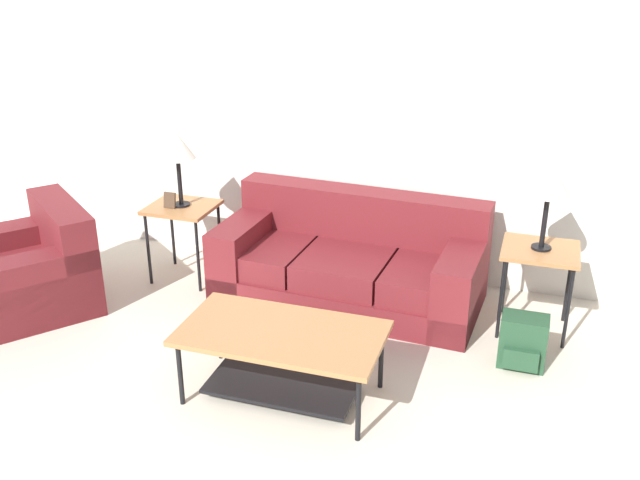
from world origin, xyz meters
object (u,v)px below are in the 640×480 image
Objects in this scene: armchair at (30,272)px; coffee_table at (282,348)px; table_lamp_left at (177,147)px; side_table_right at (540,258)px; backpack at (523,342)px; table_lamp_right at (550,182)px; side_table_left at (182,214)px; couch at (350,264)px.

coffee_table is (2.31, -0.53, 0.06)m from armchair.
table_lamp_left reaches higher than armchair.
side_table_right reaches higher than backpack.
armchair is at bearing -167.70° from table_lamp_right.
armchair is 2.07× the size of side_table_right.
side_table_right is at bearing 0.00° from side_table_left.
couch reaches higher than side_table_right.
couch is 5.75× the size of backpack.
table_lamp_right is at bearing 0.00° from table_lamp_left.
table_lamp_right is at bearing 85.34° from backpack.
backpack is (1.42, 0.83, -0.17)m from coffee_table.
side_table_left is (-1.43, -0.08, 0.29)m from couch.
armchair is at bearing -167.70° from side_table_right.
side_table_right is 2.92m from table_lamp_left.
side_table_left is 1.78× the size of backpack.
side_table_left is at bearing 135.85° from coffee_table.
table_lamp_right reaches higher than side_table_right.
table_lamp_right is at bearing -90.00° from side_table_right.
side_table_left is at bearing 180.00° from table_lamp_right.
table_lamp_left is at bearing 42.01° from armchair.
side_table_left is 1.00× the size of side_table_right.
table_lamp_left reaches higher than couch.
armchair is 2.17× the size of table_lamp_right.
couch is 1.46m from side_table_right.
couch is at bearing 176.70° from side_table_right.
couch is 3.24× the size of side_table_left.
side_table_right reaches higher than coffee_table.
side_table_left is 0.57m from table_lamp_left.
coffee_table is at bearing -44.15° from side_table_left.
backpack is (-0.04, -0.53, -0.40)m from side_table_right.
table_lamp_right reaches higher than armchair.
armchair is at bearing -137.99° from side_table_left.
backpack is (-0.04, -0.53, -0.97)m from table_lamp_right.
side_table_left is at bearing 80.54° from table_lamp_left.
table_lamp_left is at bearing 169.36° from backpack.
armchair is at bearing -137.99° from table_lamp_left.
armchair reaches higher than side_table_right.
couch is 3.39× the size of table_lamp_right.
table_lamp_left is (-1.40, 1.36, 0.80)m from coffee_table.
couch is 1.67m from table_lamp_right.
coffee_table is (-0.04, -1.44, 0.06)m from couch.
backpack is (3.73, 0.29, -0.11)m from armchair.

